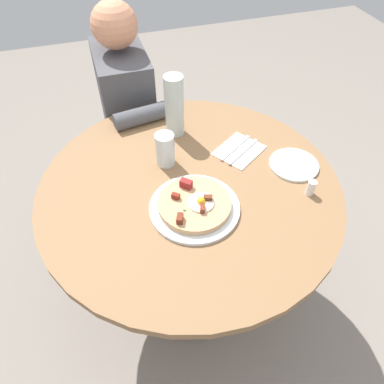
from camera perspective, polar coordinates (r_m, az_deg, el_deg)
name	(u,v)px	position (r m, az deg, el deg)	size (l,w,h in m)	color
ground_plane	(190,291)	(1.85, -0.26, -15.34)	(6.00, 6.00, 0.00)	gray
dining_table	(190,217)	(1.37, -0.35, -4.04)	(1.03, 1.03, 0.75)	olive
person_seated	(131,132)	(1.88, -9.61, 9.30)	(0.52, 0.32, 1.14)	#2D2D33
pizza_plate	(195,208)	(1.15, 0.41, -2.48)	(0.29, 0.29, 0.01)	white
breakfast_pizza	(195,204)	(1.14, 0.41, -1.87)	(0.23, 0.23, 0.05)	tan
bread_plate	(294,165)	(1.35, 15.79, 4.19)	(0.18, 0.18, 0.01)	silver
napkin	(239,150)	(1.37, 7.44, 6.54)	(0.17, 0.14, 0.00)	white
fork	(243,151)	(1.36, 8.09, 6.37)	(0.18, 0.01, 0.01)	silver
knife	(235,147)	(1.37, 6.84, 7.00)	(0.18, 0.01, 0.01)	silver
water_glass	(165,149)	(1.27, -4.27, 6.72)	(0.07, 0.07, 0.12)	silver
water_bottle	(174,106)	(1.38, -2.80, 13.40)	(0.07, 0.07, 0.24)	silver
salt_shaker	(311,188)	(1.24, 18.29, 0.65)	(0.03, 0.03, 0.06)	white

